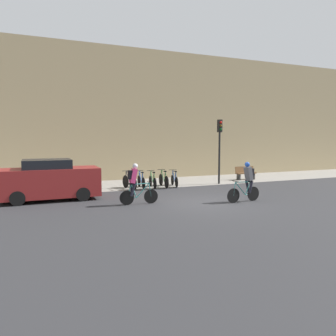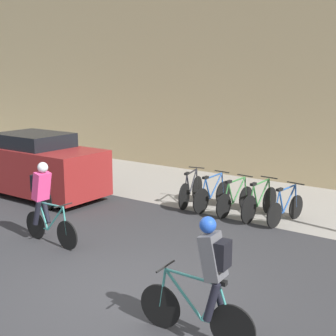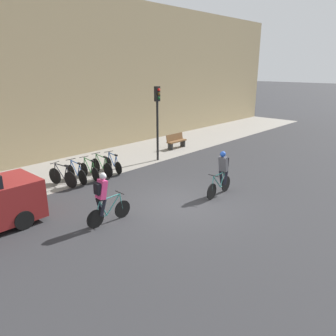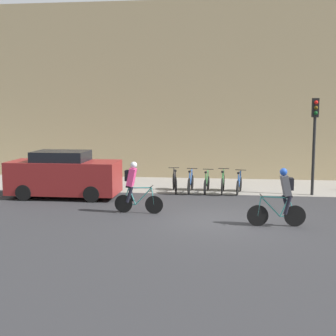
{
  "view_description": "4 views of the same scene",
  "coord_description": "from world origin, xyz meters",
  "px_view_note": "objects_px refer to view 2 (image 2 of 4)",
  "views": [
    {
      "loc": [
        -6.9,
        -12.39,
        2.8
      ],
      "look_at": [
        -0.48,
        3.09,
        1.27
      ],
      "focal_mm": 35.0,
      "sensor_mm": 36.0,
      "label": 1
    },
    {
      "loc": [
        4.72,
        -5.43,
        3.55
      ],
      "look_at": [
        -1.27,
        2.88,
        1.47
      ],
      "focal_mm": 50.0,
      "sensor_mm": 36.0,
      "label": 2
    },
    {
      "loc": [
        -8.62,
        -7.24,
        4.89
      ],
      "look_at": [
        0.54,
        1.23,
        1.01
      ],
      "focal_mm": 35.0,
      "sensor_mm": 36.0,
      "label": 3
    },
    {
      "loc": [
        0.01,
        -14.49,
        3.5
      ],
      "look_at": [
        -1.79,
        0.77,
        1.55
      ],
      "focal_mm": 50.0,
      "sensor_mm": 36.0,
      "label": 4
    }
  ],
  "objects_px": {
    "parked_bike_3": "(260,202)",
    "parked_bike_4": "(286,208)",
    "cyclist_grey": "(208,277)",
    "parked_bike_2": "(235,199)",
    "cyclist_pink": "(44,199)",
    "parked_car": "(37,166)",
    "parked_bike_0": "(191,190)",
    "parked_bike_1": "(212,195)"
  },
  "relations": [
    {
      "from": "parked_bike_3",
      "to": "parked_bike_4",
      "type": "distance_m",
      "value": 0.68
    },
    {
      "from": "cyclist_grey",
      "to": "parked_bike_2",
      "type": "distance_m",
      "value": 6.03
    },
    {
      "from": "cyclist_pink",
      "to": "parked_car",
      "type": "relative_size",
      "value": 0.41
    },
    {
      "from": "parked_bike_0",
      "to": "parked_car",
      "type": "relative_size",
      "value": 0.38
    },
    {
      "from": "parked_bike_3",
      "to": "parked_car",
      "type": "height_order",
      "value": "parked_car"
    },
    {
      "from": "parked_bike_3",
      "to": "parked_bike_4",
      "type": "relative_size",
      "value": 1.12
    },
    {
      "from": "cyclist_pink",
      "to": "parked_bike_4",
      "type": "height_order",
      "value": "cyclist_pink"
    },
    {
      "from": "cyclist_grey",
      "to": "parked_car",
      "type": "xyz_separation_m",
      "value": [
        -8.04,
        3.7,
        -0.05
      ]
    },
    {
      "from": "parked_bike_2",
      "to": "parked_bike_3",
      "type": "relative_size",
      "value": 0.94
    },
    {
      "from": "cyclist_pink",
      "to": "parked_car",
      "type": "height_order",
      "value": "parked_car"
    },
    {
      "from": "parked_bike_1",
      "to": "parked_bike_3",
      "type": "height_order",
      "value": "parked_bike_3"
    },
    {
      "from": "parked_bike_2",
      "to": "parked_bike_3",
      "type": "height_order",
      "value": "parked_bike_3"
    },
    {
      "from": "cyclist_grey",
      "to": "parked_bike_2",
      "type": "bearing_deg",
      "value": 114.23
    },
    {
      "from": "cyclist_grey",
      "to": "parked_bike_3",
      "type": "relative_size",
      "value": 1.0
    },
    {
      "from": "parked_bike_2",
      "to": "parked_bike_4",
      "type": "xyz_separation_m",
      "value": [
        1.35,
        0.0,
        -0.01
      ]
    },
    {
      "from": "parked_bike_2",
      "to": "parked_car",
      "type": "height_order",
      "value": "parked_car"
    },
    {
      "from": "parked_bike_1",
      "to": "parked_bike_2",
      "type": "xyz_separation_m",
      "value": [
        0.68,
        -0.0,
        -0.01
      ]
    },
    {
      "from": "parked_bike_0",
      "to": "parked_bike_4",
      "type": "xyz_separation_m",
      "value": [
        2.71,
        -0.0,
        -0.04
      ]
    },
    {
      "from": "cyclist_grey",
      "to": "parked_bike_2",
      "type": "height_order",
      "value": "cyclist_grey"
    },
    {
      "from": "cyclist_pink",
      "to": "parked_bike_1",
      "type": "relative_size",
      "value": 1.03
    },
    {
      "from": "parked_bike_1",
      "to": "parked_bike_3",
      "type": "relative_size",
      "value": 0.97
    },
    {
      "from": "cyclist_grey",
      "to": "parked_bike_3",
      "type": "height_order",
      "value": "cyclist_grey"
    },
    {
      "from": "cyclist_pink",
      "to": "parked_bike_3",
      "type": "height_order",
      "value": "cyclist_pink"
    },
    {
      "from": "parked_bike_1",
      "to": "parked_bike_4",
      "type": "height_order",
      "value": "parked_bike_1"
    },
    {
      "from": "parked_bike_2",
      "to": "parked_bike_4",
      "type": "relative_size",
      "value": 1.05
    },
    {
      "from": "cyclist_grey",
      "to": "parked_bike_0",
      "type": "relative_size",
      "value": 1.07
    },
    {
      "from": "parked_bike_1",
      "to": "parked_bike_3",
      "type": "xyz_separation_m",
      "value": [
        1.35,
        0.0,
        0.01
      ]
    },
    {
      "from": "parked_bike_0",
      "to": "parked_car",
      "type": "height_order",
      "value": "parked_car"
    },
    {
      "from": "parked_bike_2",
      "to": "cyclist_grey",
      "type": "bearing_deg",
      "value": -65.77
    },
    {
      "from": "parked_bike_3",
      "to": "cyclist_grey",
      "type": "bearing_deg",
      "value": -71.93
    },
    {
      "from": "parked_bike_3",
      "to": "parked_bike_4",
      "type": "height_order",
      "value": "parked_bike_3"
    },
    {
      "from": "parked_bike_4",
      "to": "parked_car",
      "type": "bearing_deg",
      "value": -165.63
    },
    {
      "from": "parked_bike_0",
      "to": "parked_car",
      "type": "xyz_separation_m",
      "value": [
        -4.22,
        -1.78,
        0.48
      ]
    },
    {
      "from": "cyclist_grey",
      "to": "parked_bike_2",
      "type": "xyz_separation_m",
      "value": [
        -2.46,
        5.47,
        -0.56
      ]
    },
    {
      "from": "cyclist_grey",
      "to": "parked_bike_1",
      "type": "xyz_separation_m",
      "value": [
        -3.14,
        5.47,
        -0.55
      ]
    },
    {
      "from": "parked_bike_0",
      "to": "parked_bike_3",
      "type": "xyz_separation_m",
      "value": [
        2.03,
        -0.0,
        -0.01
      ]
    },
    {
      "from": "cyclist_pink",
      "to": "cyclist_grey",
      "type": "xyz_separation_m",
      "value": [
        4.78,
        -1.26,
        -0.0
      ]
    },
    {
      "from": "cyclist_pink",
      "to": "parked_bike_1",
      "type": "xyz_separation_m",
      "value": [
        1.64,
        4.21,
        -0.55
      ]
    },
    {
      "from": "cyclist_pink",
      "to": "parked_bike_2",
      "type": "height_order",
      "value": "cyclist_pink"
    },
    {
      "from": "parked_bike_2",
      "to": "parked_bike_0",
      "type": "bearing_deg",
      "value": 179.9
    },
    {
      "from": "parked_bike_3",
      "to": "parked_car",
      "type": "xyz_separation_m",
      "value": [
        -6.25,
        -1.78,
        0.49
      ]
    },
    {
      "from": "cyclist_grey",
      "to": "parked_bike_4",
      "type": "height_order",
      "value": "cyclist_grey"
    }
  ]
}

